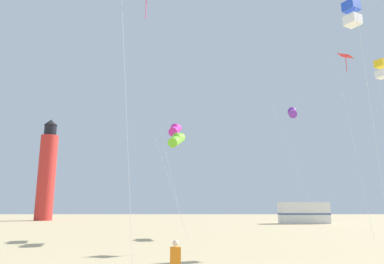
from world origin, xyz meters
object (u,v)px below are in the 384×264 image
at_px(kite_tube_magenta, 176,130).
at_px(kite_tube_violet, 293,112).
at_px(kite_box_blue, 353,14).
at_px(kite_diamond_rainbow, 146,5).
at_px(kite_diamond_scarlet, 347,64).
at_px(lighthouse_distant, 48,172).
at_px(kite_tube_lime, 178,139).
at_px(kite_box_gold, 383,69).
at_px(kite_flyer_standing, 176,257).
at_px(rv_van_white, 305,213).

height_order(kite_tube_magenta, kite_tube_violet, kite_tube_violet).
relative_size(kite_box_blue, kite_diamond_rainbow, 0.97).
bearing_deg(kite_diamond_scarlet, lighthouse_distant, 135.17).
bearing_deg(kite_tube_lime, kite_tube_violet, 27.56).
bearing_deg(kite_box_blue, kite_diamond_scarlet, 67.63).
relative_size(kite_tube_magenta, kite_diamond_rainbow, 0.77).
bearing_deg(kite_box_gold, kite_diamond_scarlet, 102.51).
xyz_separation_m(kite_tube_magenta, kite_box_gold, (13.18, -7.24, 2.27)).
bearing_deg(kite_diamond_scarlet, kite_diamond_rainbow, -143.73).
height_order(kite_flyer_standing, kite_tube_lime, kite_tube_lime).
relative_size(kite_box_gold, kite_tube_lime, 1.45).
relative_size(kite_box_blue, kite_tube_lime, 1.47).
bearing_deg(kite_box_blue, kite_tube_magenta, 122.85).
xyz_separation_m(kite_tube_magenta, rv_van_white, (16.31, 20.58, -6.95)).
distance_m(kite_tube_violet, kite_box_blue, 16.19).
distance_m(lighthouse_distant, rv_van_white, 40.93).
distance_m(kite_diamond_scarlet, rv_van_white, 27.22).
bearing_deg(kite_diamond_rainbow, kite_box_blue, 2.33).
relative_size(kite_flyer_standing, kite_box_gold, 0.10).
height_order(kite_diamond_rainbow, rv_van_white, kite_diamond_rainbow).
height_order(kite_flyer_standing, kite_tube_magenta, kite_tube_magenta).
height_order(kite_flyer_standing, kite_box_blue, kite_box_blue).
xyz_separation_m(kite_diamond_scarlet, kite_box_gold, (0.70, -3.17, -1.67)).
xyz_separation_m(kite_flyer_standing, kite_tube_violet, (9.54, 18.56, 9.87)).
xyz_separation_m(kite_diamond_rainbow, rv_van_white, (17.06, 34.35, -9.65)).
bearing_deg(kite_tube_violet, kite_diamond_scarlet, -72.58).
xyz_separation_m(kite_tube_magenta, kite_box_blue, (8.65, -13.39, 2.48)).
relative_size(kite_tube_magenta, kite_box_gold, 0.81).
xyz_separation_m(kite_flyer_standing, kite_box_blue, (7.83, 2.46, 10.21)).
height_order(kite_flyer_standing, kite_diamond_scarlet, kite_diamond_scarlet).
relative_size(kite_tube_lime, kite_diamond_rainbow, 0.66).
distance_m(kite_tube_magenta, kite_tube_lime, 2.89).
relative_size(kite_tube_magenta, kite_diamond_scarlet, 0.69).
height_order(kite_flyer_standing, kite_diamond_rainbow, kite_diamond_rainbow).
bearing_deg(kite_flyer_standing, kite_tube_lime, -94.58).
height_order(kite_tube_magenta, kite_tube_lime, kite_tube_magenta).
distance_m(kite_box_gold, kite_diamond_rainbow, 15.39).
bearing_deg(kite_flyer_standing, rv_van_white, -120.05).
bearing_deg(kite_flyer_standing, kite_diamond_rainbow, -60.32).
bearing_deg(kite_diamond_rainbow, kite_tube_lime, 84.95).
xyz_separation_m(kite_flyer_standing, kite_diamond_scarlet, (11.67, 11.78, 11.66)).
xyz_separation_m(kite_diamond_scarlet, lighthouse_distant, (-35.23, 35.03, -4.44)).
distance_m(kite_flyer_standing, kite_tube_lime, 14.77).
bearing_deg(lighthouse_distant, kite_box_blue, -54.70).
xyz_separation_m(kite_tube_violet, kite_diamond_rainbow, (-11.09, -16.48, 0.55)).
distance_m(kite_tube_magenta, kite_diamond_scarlet, 13.71).
bearing_deg(kite_box_gold, kite_tube_lime, 160.11).
relative_size(kite_flyer_standing, rv_van_white, 0.18).
relative_size(kite_tube_violet, kite_tube_lime, 1.44).
relative_size(kite_box_gold, kite_diamond_rainbow, 0.95).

